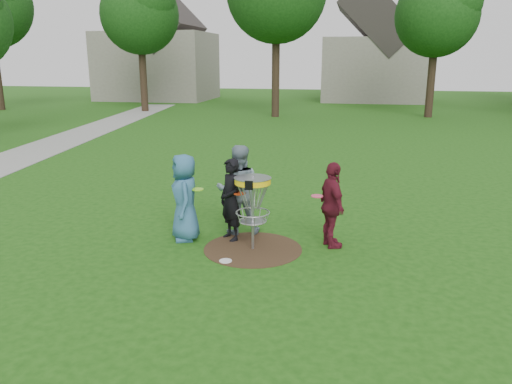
% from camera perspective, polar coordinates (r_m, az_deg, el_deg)
% --- Properties ---
extents(ground, '(100.00, 100.00, 0.00)m').
position_cam_1_polar(ground, '(9.17, -0.37, -6.53)').
color(ground, '#19470F').
rests_on(ground, ground).
extents(dirt_patch, '(1.80, 1.80, 0.01)m').
position_cam_1_polar(dirt_patch, '(9.17, -0.37, -6.50)').
color(dirt_patch, '#47331E').
rests_on(dirt_patch, ground).
extents(concrete_path, '(7.75, 39.92, 0.02)m').
position_cam_1_polar(concrete_path, '(20.40, -24.14, 4.20)').
color(concrete_path, '#9E9E99').
rests_on(concrete_path, ground).
extents(player_blue, '(0.81, 0.95, 1.66)m').
position_cam_1_polar(player_blue, '(9.50, -8.14, -0.63)').
color(player_blue, '#306285').
rests_on(player_blue, ground).
extents(player_black, '(0.67, 0.67, 1.58)m').
position_cam_1_polar(player_black, '(9.43, -2.89, -0.88)').
color(player_black, black).
rests_on(player_black, ground).
extents(player_grey, '(1.02, 0.90, 1.77)m').
position_cam_1_polar(player_grey, '(9.77, -2.03, 0.27)').
color(player_grey, gray).
rests_on(player_grey, ground).
extents(player_maroon, '(0.74, 1.01, 1.59)m').
position_cam_1_polar(player_maroon, '(9.14, 8.69, -1.51)').
color(player_maroon, maroon).
rests_on(player_maroon, ground).
extents(disc_on_grass, '(0.22, 0.22, 0.02)m').
position_cam_1_polar(disc_on_grass, '(8.64, -3.50, -7.88)').
color(disc_on_grass, white).
rests_on(disc_on_grass, ground).
extents(disc_golf_basket, '(0.66, 0.67, 1.38)m').
position_cam_1_polar(disc_golf_basket, '(8.85, -0.38, -0.37)').
color(disc_golf_basket, '#9EA0A5').
rests_on(disc_golf_basket, ground).
extents(held_discs, '(2.43, 0.60, 0.13)m').
position_cam_1_polar(held_discs, '(9.21, -0.85, 0.19)').
color(held_discs, '#8BE719').
rests_on(held_discs, ground).
extents(tree_row, '(51.20, 17.42, 9.90)m').
position_cam_1_polar(tree_row, '(29.20, 9.20, 20.37)').
color(tree_row, '#38281C').
rests_on(tree_row, ground).
extents(house_row, '(44.50, 10.65, 11.62)m').
position_cam_1_polar(house_row, '(41.55, 15.99, 15.48)').
color(house_row, gray).
rests_on(house_row, ground).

